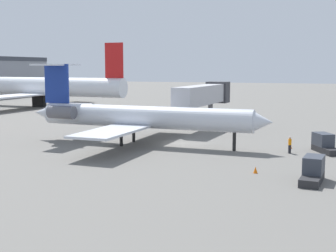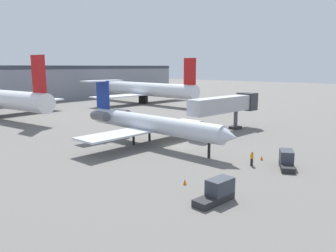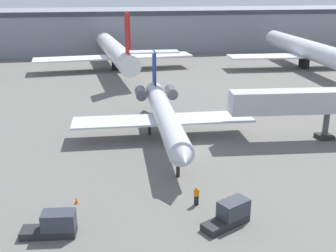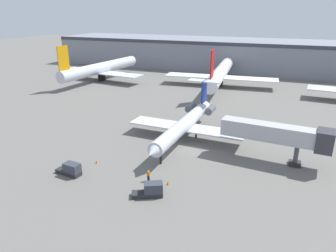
% 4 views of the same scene
% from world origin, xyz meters
% --- Properties ---
extents(ground_plane, '(400.00, 400.00, 0.10)m').
position_xyz_m(ground_plane, '(0.00, 0.00, -0.05)').
color(ground_plane, '#66635E').
extents(regional_jet, '(21.92, 28.60, 8.97)m').
position_xyz_m(regional_jet, '(-1.86, 4.51, 3.21)').
color(regional_jet, silver).
rests_on(regional_jet, ground_plane).
extents(jet_bridge, '(16.75, 4.47, 6.36)m').
position_xyz_m(jet_bridge, '(14.74, 0.55, 4.66)').
color(jet_bridge, '#ADADB2').
rests_on(jet_bridge, ground_plane).
extents(ground_crew_marshaller, '(0.45, 0.34, 1.69)m').
position_xyz_m(ground_crew_marshaller, '(-2.03, -12.28, 0.86)').
color(ground_crew_marshaller, black).
rests_on(ground_crew_marshaller, ground_plane).
extents(baggage_tug_lead, '(4.21, 3.03, 1.90)m').
position_xyz_m(baggage_tug_lead, '(-0.21, -15.60, 0.84)').
color(baggage_tug_lead, '#262628').
rests_on(baggage_tug_lead, ground_plane).
extents(baggage_tug_trailing, '(4.14, 1.86, 1.90)m').
position_xyz_m(baggage_tug_trailing, '(-13.39, -14.69, 0.84)').
color(baggage_tug_trailing, '#262628').
rests_on(baggage_tug_trailing, ground_plane).
extents(traffic_cone_near, '(0.36, 0.36, 0.55)m').
position_xyz_m(traffic_cone_near, '(-11.94, -10.18, 0.28)').
color(traffic_cone_near, orange).
rests_on(traffic_cone_near, ground_plane).
extents(traffic_cone_mid, '(0.36, 0.36, 0.55)m').
position_xyz_m(traffic_cone_mid, '(0.88, -12.18, 0.28)').
color(traffic_cone_mid, orange).
rests_on(traffic_cone_mid, ground_plane).
extents(parked_airliner_centre, '(35.03, 41.45, 13.37)m').
position_xyz_m(parked_airliner_centre, '(37.21, 42.67, 4.28)').
color(parked_airliner_centre, silver).
rests_on(parked_airliner_centre, ground_plane).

